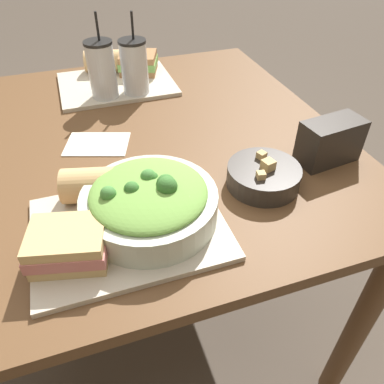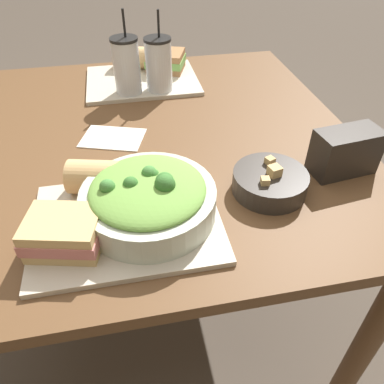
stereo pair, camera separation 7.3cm
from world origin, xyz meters
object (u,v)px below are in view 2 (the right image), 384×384
at_px(sandwich_near, 64,232).
at_px(drink_cup_red, 159,66).
at_px(sandwich_far, 166,61).
at_px(baguette_far, 137,58).
at_px(napkin_folded, 113,137).
at_px(salad_bowl, 149,197).
at_px(baguette_near, 106,177).
at_px(chip_bag, 345,152).
at_px(soup_bowl, 270,181).
at_px(drink_cup_dark, 127,68).

distance_m(sandwich_near, drink_cup_red, 0.67).
distance_m(sandwich_far, baguette_far, 0.10).
distance_m(drink_cup_red, napkin_folded, 0.30).
distance_m(salad_bowl, baguette_near, 0.12).
relative_size(sandwich_far, chip_bag, 0.99).
xyz_separation_m(sandwich_near, napkin_folded, (0.09, 0.38, -0.04)).
xyz_separation_m(sandwich_far, napkin_folded, (-0.20, -0.39, -0.04)).
bearing_deg(napkin_folded, sandwich_near, -103.74).
bearing_deg(soup_bowl, salad_bowl, -172.41).
xyz_separation_m(soup_bowl, baguette_near, (-0.34, 0.05, 0.02)).
bearing_deg(soup_bowl, drink_cup_dark, 116.61).
relative_size(drink_cup_red, chip_bag, 1.54).
distance_m(sandwich_near, napkin_folded, 0.39).
bearing_deg(napkin_folded, baguette_far, 76.72).
xyz_separation_m(baguette_near, napkin_folded, (0.02, 0.24, -0.05)).
xyz_separation_m(drink_cup_dark, napkin_folded, (-0.06, -0.24, -0.09)).
relative_size(sandwich_near, chip_bag, 0.99).
bearing_deg(salad_bowl, sandwich_near, -160.87).
relative_size(salad_bowl, drink_cup_red, 1.11).
bearing_deg(baguette_near, drink_cup_dark, 5.00).
bearing_deg(baguette_far, sandwich_far, -97.48).
height_order(salad_bowl, chip_bag, salad_bowl).
bearing_deg(chip_bag, drink_cup_dark, 125.54).
bearing_deg(drink_cup_red, sandwich_far, 74.82).
xyz_separation_m(sandwich_near, sandwich_far, (0.29, 0.77, -0.00)).
distance_m(drink_cup_dark, chip_bag, 0.67).
height_order(salad_bowl, baguette_far, salad_bowl).
bearing_deg(sandwich_near, salad_bowl, 32.50).
distance_m(soup_bowl, sandwich_far, 0.69).
distance_m(sandwich_near, baguette_near, 0.16).
height_order(sandwich_near, chip_bag, chip_bag).
bearing_deg(drink_cup_dark, salad_bowl, -89.73).
xyz_separation_m(drink_cup_dark, chip_bag, (0.46, -0.49, -0.04)).
height_order(baguette_near, napkin_folded, baguette_near).
distance_m(baguette_near, chip_bag, 0.53).
relative_size(soup_bowl, chip_bag, 1.04).
distance_m(sandwich_near, drink_cup_dark, 0.64).
bearing_deg(drink_cup_red, sandwich_near, -111.97).
distance_m(baguette_far, drink_cup_red, 0.20).
bearing_deg(sandwich_near, soup_bowl, 25.39).
height_order(sandwich_far, napkin_folded, sandwich_far).
height_order(baguette_far, drink_cup_red, drink_cup_red).
xyz_separation_m(sandwich_near, drink_cup_dark, (0.15, 0.62, 0.05)).
bearing_deg(baguette_near, soup_bowl, -84.52).
bearing_deg(salad_bowl, drink_cup_red, 80.59).
bearing_deg(sandwich_far, sandwich_near, -90.50).
height_order(salad_bowl, drink_cup_red, drink_cup_red).
distance_m(baguette_near, drink_cup_red, 0.51).
relative_size(baguette_far, chip_bag, 1.04).
relative_size(sandwich_near, sandwich_far, 1.00).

